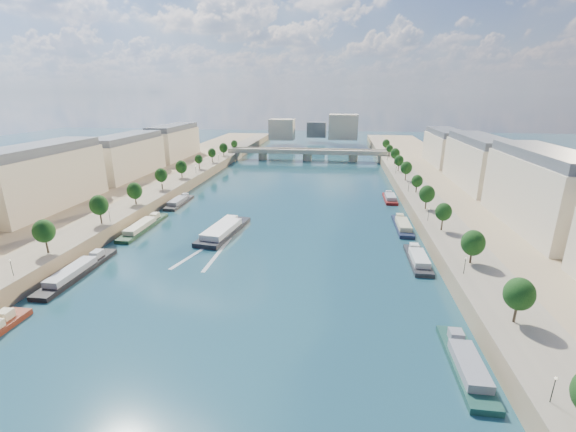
# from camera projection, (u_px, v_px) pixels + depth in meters

# --- Properties ---
(ground) EXTENTS (700.00, 700.00, 0.00)m
(ground) POSITION_uv_depth(u_px,v_px,m) (280.00, 215.00, 151.19)
(ground) COLOR #0C3336
(ground) RESTS_ON ground
(quay_left) EXTENTS (44.00, 520.00, 5.00)m
(quay_left) POSITION_uv_depth(u_px,v_px,m) (108.00, 203.00, 159.38)
(quay_left) COLOR #9E8460
(quay_left) RESTS_ON ground
(quay_right) EXTENTS (44.00, 520.00, 5.00)m
(quay_right) POSITION_uv_depth(u_px,v_px,m) (473.00, 217.00, 141.46)
(quay_right) COLOR #9E8460
(quay_right) RESTS_ON ground
(pave_left) EXTENTS (14.00, 520.00, 0.10)m
(pave_left) POSITION_uv_depth(u_px,v_px,m) (142.00, 198.00, 156.73)
(pave_left) COLOR gray
(pave_left) RESTS_ON quay_left
(pave_right) EXTENTS (14.00, 520.00, 0.10)m
(pave_right) POSITION_uv_depth(u_px,v_px,m) (432.00, 208.00, 142.55)
(pave_right) COLOR gray
(pave_right) RESTS_ON quay_right
(trees_left) EXTENTS (4.80, 268.80, 8.26)m
(trees_left) POSITION_uv_depth(u_px,v_px,m) (147.00, 184.00, 156.70)
(trees_left) COLOR #382B1E
(trees_left) RESTS_ON ground
(trees_right) EXTENTS (4.80, 268.80, 8.26)m
(trees_right) POSITION_uv_depth(u_px,v_px,m) (422.00, 188.00, 150.56)
(trees_right) COLOR #382B1E
(trees_right) RESTS_ON ground
(lamps_left) EXTENTS (0.36, 200.36, 4.28)m
(lamps_left) POSITION_uv_depth(u_px,v_px,m) (139.00, 198.00, 145.90)
(lamps_left) COLOR black
(lamps_left) RESTS_ON ground
(lamps_right) EXTENTS (0.36, 200.36, 4.28)m
(lamps_right) POSITION_uv_depth(u_px,v_px,m) (417.00, 197.00, 146.99)
(lamps_right) COLOR black
(lamps_right) RESTS_ON ground
(buildings_left) EXTENTS (16.00, 226.00, 23.20)m
(buildings_left) POSITION_uv_depth(u_px,v_px,m) (92.00, 163.00, 168.04)
(buildings_left) COLOR beige
(buildings_left) RESTS_ON ground
(buildings_right) EXTENTS (16.00, 226.00, 23.20)m
(buildings_right) POSITION_uv_depth(u_px,v_px,m) (504.00, 174.00, 146.89)
(buildings_right) COLOR beige
(buildings_right) RESTS_ON ground
(skyline) EXTENTS (79.00, 42.00, 22.00)m
(skyline) POSITION_uv_depth(u_px,v_px,m) (319.00, 128.00, 353.42)
(skyline) COLOR beige
(skyline) RESTS_ON ground
(bridge) EXTENTS (112.00, 12.00, 8.15)m
(bridge) POSITION_uv_depth(u_px,v_px,m) (307.00, 153.00, 270.98)
(bridge) COLOR #C1B79E
(bridge) RESTS_ON ground
(tour_barge) EXTENTS (12.29, 30.14, 3.97)m
(tour_barge) POSITION_uv_depth(u_px,v_px,m) (223.00, 231.00, 131.21)
(tour_barge) COLOR black
(tour_barge) RESTS_ON ground
(wake) EXTENTS (11.11, 26.02, 0.04)m
(wake) POSITION_uv_depth(u_px,v_px,m) (208.00, 253.00, 115.93)
(wake) COLOR silver
(wake) RESTS_ON ground
(moored_barges_left) EXTENTS (5.00, 152.46, 3.60)m
(moored_barges_left) POSITION_uv_depth(u_px,v_px,m) (89.00, 264.00, 106.56)
(moored_barges_left) COLOR #1C243E
(moored_barges_left) RESTS_ON ground
(moored_barges_right) EXTENTS (5.00, 162.54, 3.60)m
(moored_barges_right) POSITION_uv_depth(u_px,v_px,m) (424.00, 274.00, 100.78)
(moored_barges_right) COLOR black
(moored_barges_right) RESTS_ON ground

